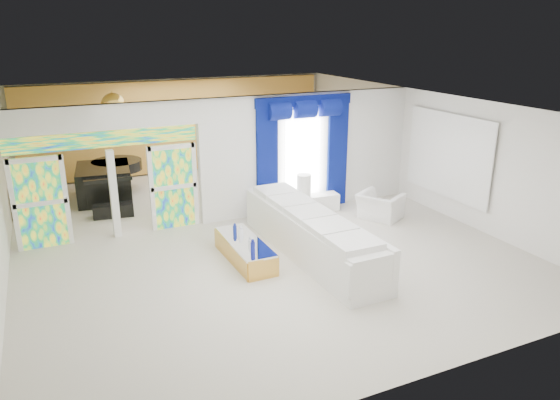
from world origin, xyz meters
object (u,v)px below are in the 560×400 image
armchair (380,206)px  grand_piano (104,183)px  coffee_table (245,251)px  console_table (314,203)px  white_sofa (311,235)px

armchair → grand_piano: size_ratio=0.55×
coffee_table → console_table: console_table is taller
white_sofa → armchair: white_sofa is taller
white_sofa → coffee_table: white_sofa is taller
white_sofa → armchair: (2.59, 1.22, -0.11)m
white_sofa → grand_piano: size_ratio=2.51×
console_table → armchair: (1.23, -1.18, 0.11)m
coffee_table → grand_piano: (-2.07, 5.42, 0.25)m
coffee_table → grand_piano: size_ratio=1.05×
armchair → grand_piano: 7.51m
white_sofa → armchair: size_ratio=4.58×
grand_piano → console_table: bearing=-28.3°
armchair → grand_piano: (-6.01, 4.51, 0.13)m
coffee_table → armchair: bearing=13.1°
coffee_table → armchair: size_ratio=1.92×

